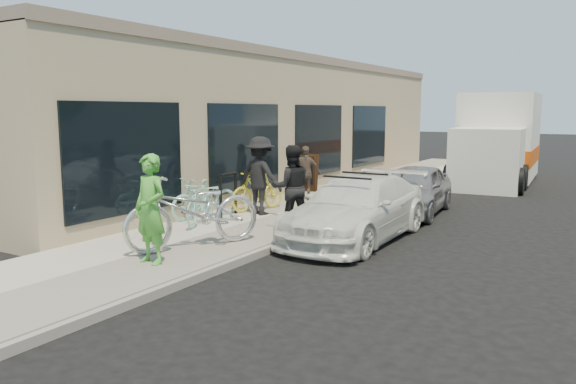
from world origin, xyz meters
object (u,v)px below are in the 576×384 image
at_px(cruiser_bike_c, 258,190).
at_px(bystander_a, 260,176).
at_px(bike_rack, 228,190).
at_px(woman_rider, 150,209).
at_px(sedan_silver, 413,189).
at_px(moving_truck, 498,143).
at_px(cruiser_bike_b, 205,198).
at_px(tandem_bike, 194,210).
at_px(sandwich_board, 306,173).
at_px(man_standing, 291,187).
at_px(sedan_white, 357,208).
at_px(cruiser_bike_a, 201,203).
at_px(bystander_b, 305,173).

distance_m(cruiser_bike_c, bystander_a, 0.67).
relative_size(bike_rack, bystander_a, 0.55).
bearing_deg(woman_rider, sedan_silver, 82.25).
height_order(moving_truck, cruiser_bike_c, moving_truck).
distance_m(moving_truck, woman_rider, 14.90).
bearing_deg(cruiser_bike_b, tandem_bike, -39.48).
distance_m(bike_rack, moving_truck, 11.49).
height_order(sandwich_board, man_standing, man_standing).
relative_size(sedan_white, moving_truck, 0.66).
bearing_deg(bike_rack, woman_rider, -69.56).
bearing_deg(cruiser_bike_b, cruiser_bike_c, 86.97).
distance_m(bike_rack, cruiser_bike_c, 0.93).
xyz_separation_m(cruiser_bike_b, cruiser_bike_c, (0.45, 1.41, 0.03)).
distance_m(sedan_white, cruiser_bike_b, 3.52).
bearing_deg(cruiser_bike_b, woman_rider, -48.49).
bearing_deg(tandem_bike, cruiser_bike_a, 150.98).
distance_m(sedan_white, moving_truck, 10.99).
height_order(woman_rider, bystander_b, woman_rider).
relative_size(woman_rider, man_standing, 1.01).
bearing_deg(bystander_b, tandem_bike, -121.40).
relative_size(moving_truck, tandem_bike, 2.57).
bearing_deg(bike_rack, cruiser_bike_c, 77.91).
relative_size(woman_rider, cruiser_bike_a, 1.12).
bearing_deg(sedan_silver, woman_rider, -109.83).
distance_m(sedan_white, woman_rider, 4.19).
bearing_deg(cruiser_bike_b, sedan_white, 21.24).
bearing_deg(cruiser_bike_a, man_standing, -1.39).
xyz_separation_m(sandwich_board, sedan_white, (3.67, -4.44, -0.08)).
bearing_deg(bystander_b, sedan_white, -87.15).
bearing_deg(cruiser_bike_a, cruiser_bike_c, 68.68).
distance_m(woman_rider, cruiser_bike_c, 4.94).
bearing_deg(moving_truck, tandem_bike, -103.85).
distance_m(moving_truck, cruiser_bike_b, 12.06).
bearing_deg(bystander_a, cruiser_bike_b, 58.14).
relative_size(cruiser_bike_b, cruiser_bike_c, 1.08).
distance_m(man_standing, bystander_a, 1.77).
height_order(woman_rider, cruiser_bike_c, woman_rider).
bearing_deg(man_standing, sandwich_board, -105.96).
relative_size(sedan_silver, cruiser_bike_b, 2.05).
height_order(sandwich_board, bystander_a, bystander_a).
xyz_separation_m(moving_truck, cruiser_bike_a, (-3.61, -11.96, -0.78)).
xyz_separation_m(cruiser_bike_b, bystander_b, (0.65, 3.33, 0.27)).
height_order(bike_rack, cruiser_bike_c, bike_rack).
bearing_deg(sandwich_board, cruiser_bike_b, -104.18).
relative_size(bike_rack, cruiser_bike_a, 0.64).
distance_m(tandem_bike, cruiser_bike_a, 2.07).
height_order(sedan_silver, cruiser_bike_c, sedan_silver).
distance_m(bike_rack, man_standing, 2.06).
xyz_separation_m(bike_rack, sedan_silver, (3.26, 3.21, -0.13)).
bearing_deg(woman_rider, moving_truck, 87.88).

